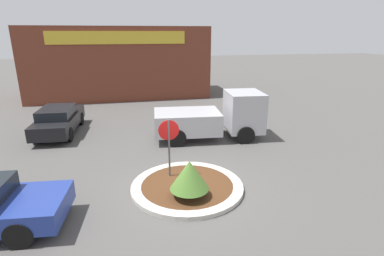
{
  "coord_description": "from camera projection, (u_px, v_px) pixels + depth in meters",
  "views": [
    {
      "loc": [
        -1.84,
        -8.9,
        5.04
      ],
      "look_at": [
        0.8,
        2.79,
        1.23
      ],
      "focal_mm": 28.0,
      "sensor_mm": 36.0,
      "label": 1
    }
  ],
  "objects": [
    {
      "name": "utility_truck",
      "position": [
        215.0,
        117.0,
        14.77
      ],
      "size": [
        5.45,
        2.65,
        2.3
      ],
      "rotation": [
        0.0,
        0.0,
        -0.1
      ],
      "color": "#B2B2B7",
      "rests_on": "ground_plane"
    },
    {
      "name": "parked_sedan_black",
      "position": [
        59.0,
        120.0,
        15.55
      ],
      "size": [
        2.01,
        4.72,
        1.42
      ],
      "rotation": [
        0.0,
        0.0,
        1.51
      ],
      "color": "black",
      "rests_on": "ground_plane"
    },
    {
      "name": "ground_plane",
      "position": [
        187.0,
        188.0,
        10.18
      ],
      "size": [
        120.0,
        120.0,
        0.0
      ],
      "primitive_type": "plane",
      "color": "#514F4C"
    },
    {
      "name": "island_shrub",
      "position": [
        189.0,
        175.0,
        9.2
      ],
      "size": [
        1.22,
        1.22,
        1.19
      ],
      "color": "brown",
      "rests_on": "traffic_island"
    },
    {
      "name": "storefront_building",
      "position": [
        120.0,
        62.0,
        24.78
      ],
      "size": [
        13.94,
        6.07,
        5.54
      ],
      "color": "brown",
      "rests_on": "ground_plane"
    },
    {
      "name": "traffic_island",
      "position": [
        187.0,
        186.0,
        10.16
      ],
      "size": [
        3.79,
        3.79,
        0.14
      ],
      "color": "#BCB7AD",
      "rests_on": "ground_plane"
    },
    {
      "name": "stop_sign",
      "position": [
        169.0,
        139.0,
        10.36
      ],
      "size": [
        0.73,
        0.07,
        2.24
      ],
      "color": "#4C4C51",
      "rests_on": "ground_plane"
    }
  ]
}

